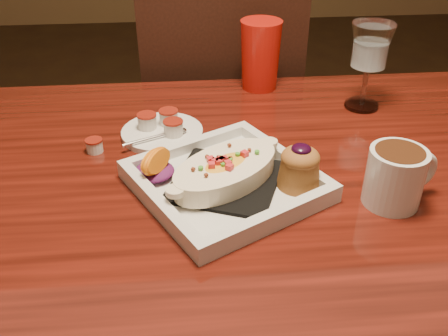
{
  "coord_description": "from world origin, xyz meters",
  "views": [
    {
      "loc": [
        -0.1,
        -0.64,
        1.21
      ],
      "look_at": [
        -0.04,
        0.04,
        0.77
      ],
      "focal_mm": 40.0,
      "sensor_mm": 36.0,
      "label": 1
    }
  ],
  "objects": [
    {
      "name": "table",
      "position": [
        0.0,
        0.0,
        0.65
      ],
      "size": [
        1.5,
        0.9,
        0.75
      ],
      "color": "maroon",
      "rests_on": "floor"
    },
    {
      "name": "chair_far",
      "position": [
        -0.0,
        0.63,
        0.51
      ],
      "size": [
        0.42,
        0.42,
        0.93
      ],
      "rotation": [
        0.0,
        0.0,
        3.14
      ],
      "color": "black",
      "rests_on": "floor"
    },
    {
      "name": "plate",
      "position": [
        -0.03,
        0.01,
        0.78
      ],
      "size": [
        0.35,
        0.35,
        0.08
      ],
      "rotation": [
        0.0,
        0.0,
        0.5
      ],
      "color": "silver",
      "rests_on": "table"
    },
    {
      "name": "coffee_mug",
      "position": [
        0.21,
        -0.05,
        0.8
      ],
      "size": [
        0.12,
        0.09,
        0.09
      ],
      "rotation": [
        0.0,
        0.0,
        0.3
      ],
      "color": "silver",
      "rests_on": "table"
    },
    {
      "name": "goblet",
      "position": [
        0.27,
        0.28,
        0.87
      ],
      "size": [
        0.08,
        0.08,
        0.18
      ],
      "color": "silver",
      "rests_on": "table"
    },
    {
      "name": "saucer",
      "position": [
        -0.14,
        0.19,
        0.76
      ],
      "size": [
        0.15,
        0.15,
        0.1
      ],
      "color": "silver",
      "rests_on": "table"
    },
    {
      "name": "creamer_loose",
      "position": [
        -0.26,
        0.14,
        0.76
      ],
      "size": [
        0.03,
        0.03,
        0.02
      ],
      "color": "silver",
      "rests_on": "table"
    },
    {
      "name": "red_tumbler",
      "position": [
        0.07,
        0.4,
        0.83
      ],
      "size": [
        0.09,
        0.09,
        0.15
      ],
      "primitive_type": "cone",
      "color": "red",
      "rests_on": "table"
    }
  ]
}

